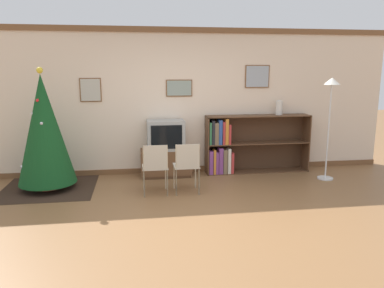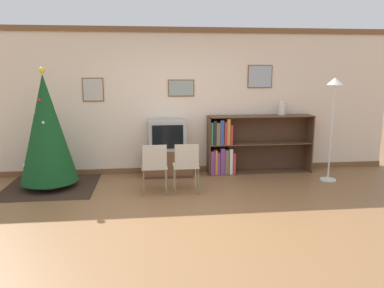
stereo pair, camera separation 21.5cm
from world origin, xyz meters
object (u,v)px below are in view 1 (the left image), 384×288
(bookshelf, at_px, (238,146))
(tv_console, at_px, (166,163))
(christmas_tree, at_px, (44,130))
(television, at_px, (166,135))
(folding_chair_right, at_px, (187,165))
(vase, at_px, (279,107))
(folding_chair_left, at_px, (155,166))
(standing_lamp, at_px, (331,102))

(bookshelf, bearing_deg, tv_console, -177.81)
(christmas_tree, xyz_separation_m, television, (2.00, 0.46, -0.22))
(tv_console, relative_size, folding_chair_right, 1.12)
(christmas_tree, distance_m, vase, 4.22)
(television, bearing_deg, tv_console, 90.00)
(bookshelf, bearing_deg, television, -177.70)
(bookshelf, height_order, vase, vase)
(christmas_tree, bearing_deg, television, 13.10)
(folding_chair_left, relative_size, folding_chair_right, 1.00)
(bookshelf, relative_size, vase, 7.35)
(christmas_tree, relative_size, tv_console, 2.15)
(christmas_tree, relative_size, folding_chair_left, 2.41)
(television, bearing_deg, bookshelf, 2.30)
(television, relative_size, folding_chair_left, 0.82)
(folding_chair_right, relative_size, vase, 3.03)
(folding_chair_right, bearing_deg, folding_chair_left, 180.00)
(television, relative_size, standing_lamp, 0.37)
(vase, bearing_deg, christmas_tree, -172.31)
(television, bearing_deg, folding_chair_left, -103.54)
(bookshelf, distance_m, vase, 1.07)
(tv_console, distance_m, standing_lamp, 3.12)
(bookshelf, relative_size, standing_lamp, 1.10)
(tv_console, height_order, vase, vase)
(folding_chair_left, bearing_deg, folding_chair_right, 0.00)
(folding_chair_right, xyz_separation_m, bookshelf, (1.13, 1.09, 0.05))
(standing_lamp, bearing_deg, television, 167.77)
(folding_chair_right, height_order, standing_lamp, standing_lamp)
(vase, bearing_deg, standing_lamp, -47.56)
(tv_console, bearing_deg, television, -90.00)
(vase, xyz_separation_m, standing_lamp, (0.65, -0.71, 0.16))
(folding_chair_right, bearing_deg, christmas_tree, 165.70)
(tv_console, relative_size, folding_chair_left, 1.12)
(folding_chair_left, distance_m, standing_lamp, 3.25)
(television, distance_m, vase, 2.23)
(tv_console, xyz_separation_m, folding_chair_left, (-0.25, -1.04, 0.22))
(tv_console, bearing_deg, christmas_tree, -166.83)
(vase, bearing_deg, bookshelf, -176.81)
(tv_console, height_order, bookshelf, bookshelf)
(tv_console, distance_m, folding_chair_right, 1.09)
(bookshelf, xyz_separation_m, vase, (0.80, 0.04, 0.71))
(folding_chair_right, height_order, bookshelf, bookshelf)
(vase, bearing_deg, television, -177.38)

